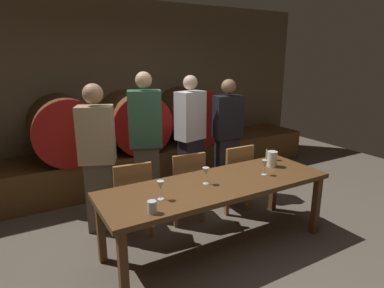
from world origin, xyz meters
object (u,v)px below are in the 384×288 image
wine_barrel_center (133,121)px  wine_glass_left (160,186)px  chair_center (186,183)px  guest_far_right (227,137)px  guest_center_right (190,137)px  wine_glass_right (265,164)px  chair_left (132,195)px  chair_right (234,174)px  wine_barrel_left (64,128)px  wine_barrel_right (189,115)px  pitcher (272,159)px  dining_table (217,189)px  guest_center_left (146,146)px  wine_glass_center (206,172)px  cup_right (274,156)px  guest_far_left (98,158)px  cup_left (152,207)px  candle_center (266,158)px

wine_barrel_center → wine_glass_left: 2.34m
chair_center → guest_far_right: size_ratio=0.53×
guest_center_right → wine_glass_right: size_ratio=10.34×
guest_far_right → chair_left: bearing=27.3°
chair_right → chair_left: bearing=0.1°
wine_barrel_left → chair_right: wine_barrel_left is taller
wine_barrel_right → pitcher: wine_barrel_right is taller
dining_table → wine_glass_left: size_ratio=13.67×
chair_right → guest_center_left: bearing=-18.8°
wine_glass_center → cup_right: size_ratio=1.64×
wine_barrel_right → guest_far_right: guest_far_right is taller
guest_center_right → guest_far_right: guest_center_right is taller
wine_barrel_center → chair_center: wine_barrel_center is taller
guest_far_left → guest_far_right: (1.85, 0.13, -0.02)m
wine_barrel_right → chair_center: size_ratio=1.08×
guest_center_left → cup_left: bearing=91.2°
wine_barrel_left → pitcher: bearing=-47.5°
cup_left → guest_center_left: bearing=69.7°
dining_table → guest_far_left: guest_far_left is taller
chair_right → wine_barrel_center: bearing=-62.9°
guest_center_right → candle_center: 1.11m
guest_far_right → pitcher: 0.99m
guest_far_left → wine_glass_left: guest_far_left is taller
wine_barrel_left → wine_glass_center: bearing=-65.8°
wine_barrel_right → candle_center: bearing=-90.7°
chair_center → cup_right: (1.02, -0.40, 0.29)m
chair_right → candle_center: size_ratio=5.15×
dining_table → wine_glass_right: (0.56, -0.07, 0.19)m
guest_far_left → cup_left: size_ratio=15.93×
chair_left → chair_center: same height
wine_barrel_center → cup_left: 2.59m
wine_barrel_right → wine_glass_right: bearing=-98.8°
wine_barrel_left → dining_table: wine_barrel_left is taller
wine_barrel_center → cup_left: size_ratio=9.02×
cup_right → dining_table: bearing=-165.8°
guest_far_left → wine_glass_left: size_ratio=9.64×
cup_left → chair_left: bearing=81.3°
wine_glass_right → cup_right: size_ratio=1.59×
wine_glass_right → chair_center: bearing=128.3°
wine_barrel_left → candle_center: (1.98, -1.94, -0.22)m
wine_barrel_center → chair_left: size_ratio=1.08×
wine_glass_center → wine_barrel_right: bearing=64.5°
wine_barrel_left → dining_table: 2.47m
guest_far_right → wine_glass_right: guest_far_right is taller
wine_barrel_center → wine_glass_center: wine_barrel_center is taller
dining_table → pitcher: size_ratio=13.37×
cup_right → wine_barrel_center: bearing=119.6°
guest_far_left → wine_glass_right: (1.51, -1.02, -0.02)m
wine_barrel_center → wine_glass_center: bearing=-90.9°
wine_barrel_left → guest_center_left: 1.41m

